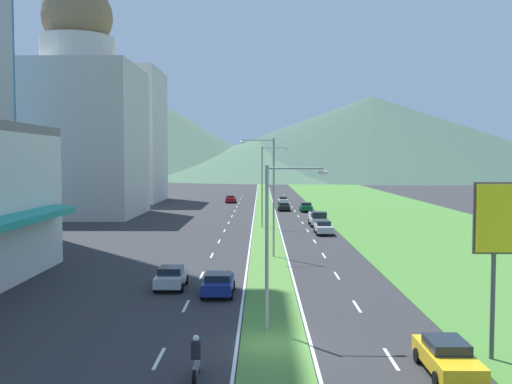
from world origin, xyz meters
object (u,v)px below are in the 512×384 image
at_px(street_lamp_mid, 270,190).
at_px(street_lamp_far, 265,181).
at_px(car_4, 231,199).
at_px(car_0, 323,227).
at_px(car_2, 283,200).
at_px(car_5, 306,207).
at_px(pickup_truck_0, 318,219).
at_px(motorcycle_rider, 196,361).
at_px(car_6, 171,277).
at_px(car_3, 218,283).
at_px(street_lamp_near, 274,235).
at_px(car_1, 447,357).
at_px(car_7, 284,206).

xyz_separation_m(street_lamp_mid, street_lamp_far, (-0.30, 22.39, -0.08)).
xyz_separation_m(street_lamp_mid, car_4, (-6.94, 65.01, -5.27)).
height_order(car_0, car_2, car_0).
bearing_deg(car_5, street_lamp_far, -17.19).
xyz_separation_m(car_0, car_5, (0.24, 29.13, -0.01)).
relative_size(pickup_truck_0, motorcycle_rider, 2.70).
height_order(car_2, motorcycle_rider, motorcycle_rider).
xyz_separation_m(car_6, motorcycle_rider, (3.52, -16.25, -0.02)).
bearing_deg(car_0, car_5, 179.53).
distance_m(car_0, car_3, 32.00).
relative_size(car_5, car_6, 1.15).
height_order(street_lamp_near, car_0, street_lamp_near).
xyz_separation_m(street_lamp_mid, car_5, (6.72, 45.09, -5.26)).
bearing_deg(street_lamp_mid, car_1, -76.47).
distance_m(street_lamp_mid, car_6, 15.26).
bearing_deg(car_4, car_3, -177.57).
bearing_deg(car_6, street_lamp_near, -145.27).
relative_size(car_5, motorcycle_rider, 2.30).
bearing_deg(car_7, car_3, -6.18).
distance_m(car_0, car_1, 44.13).
distance_m(car_4, car_6, 77.55).
height_order(street_lamp_near, car_7, street_lamp_near).
distance_m(street_lamp_far, car_3, 37.32).
xyz_separation_m(car_4, pickup_truck_0, (13.58, -40.93, 0.20)).
relative_size(street_lamp_far, car_1, 2.34).
relative_size(car_2, car_6, 1.01).
relative_size(street_lamp_far, motorcycle_rider, 5.19).
relative_size(car_2, pickup_truck_0, 0.75).
xyz_separation_m(car_5, car_7, (-3.66, 1.75, -0.06)).
bearing_deg(car_6, pickup_truck_0, -20.31).
bearing_deg(car_7, motorcycle_rider, -4.87).
bearing_deg(car_6, street_lamp_mid, -28.87).
xyz_separation_m(car_2, car_7, (-0.35, -13.39, -0.06)).
distance_m(car_5, car_6, 59.22).
bearing_deg(car_5, motorcycle_rider, -7.79).
distance_m(car_7, pickup_truck_0, 23.05).
bearing_deg(car_3, car_4, 2.43).
distance_m(car_0, car_2, 44.38).
height_order(street_lamp_mid, street_lamp_far, street_lamp_mid).
bearing_deg(street_lamp_far, pickup_truck_0, 13.69).
relative_size(street_lamp_far, car_5, 2.25).
relative_size(car_1, car_2, 1.10).
distance_m(car_2, motorcycle_rider, 89.28).
xyz_separation_m(street_lamp_far, car_0, (6.79, -6.42, -5.17)).
relative_size(car_7, pickup_truck_0, 0.82).
height_order(car_6, motorcycle_rider, motorcycle_rider).
height_order(street_lamp_mid, car_7, street_lamp_mid).
xyz_separation_m(car_4, motorcycle_rider, (3.56, -93.79, -0.04)).
bearing_deg(car_1, street_lamp_far, -172.03).
height_order(car_4, motorcycle_rider, motorcycle_rider).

